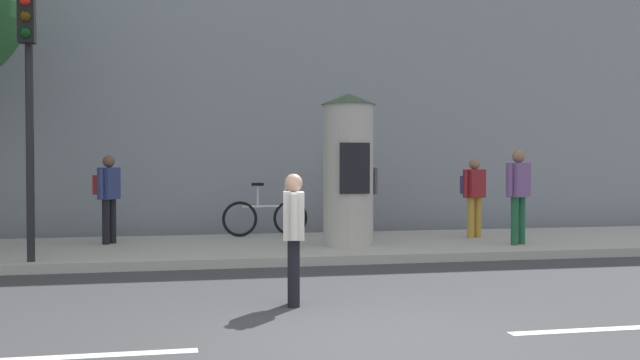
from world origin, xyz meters
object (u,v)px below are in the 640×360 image
(pedestrian_in_red_top, at_px, (108,192))
(bicycle_leaning, at_px, (265,217))
(pedestrian_in_light_jacket, at_px, (362,188))
(pedestrian_with_bag, at_px, (294,230))
(traffic_light, at_px, (28,81))
(poster_column, at_px, (348,169))
(pedestrian_with_backpack, at_px, (518,188))
(pedestrian_near_pole, at_px, (474,191))

(pedestrian_in_red_top, distance_m, bicycle_leaning, 3.20)
(pedestrian_in_light_jacket, bearing_deg, pedestrian_with_bag, -111.55)
(traffic_light, xyz_separation_m, pedestrian_with_bag, (3.46, -3.37, -2.00))
(poster_column, distance_m, pedestrian_in_red_top, 4.47)
(traffic_light, bearing_deg, bicycle_leaning, 38.61)
(pedestrian_with_backpack, distance_m, bicycle_leaning, 5.04)
(poster_column, distance_m, pedestrian_in_light_jacket, 2.24)
(pedestrian_with_backpack, bearing_deg, pedestrian_with_bag, -140.16)
(traffic_light, xyz_separation_m, pedestrian_with_backpack, (8.35, 0.71, -1.70))
(traffic_light, xyz_separation_m, pedestrian_in_light_jacket, (6.09, 3.30, -1.77))
(traffic_light, xyz_separation_m, bicycle_leaning, (4.02, 3.21, -2.35))
(pedestrian_with_bag, bearing_deg, pedestrian_in_light_jacket, 68.45)
(bicycle_leaning, bearing_deg, pedestrian_in_light_jacket, 2.35)
(pedestrian_with_bag, distance_m, pedestrian_in_light_jacket, 7.17)
(pedestrian_in_light_jacket, bearing_deg, pedestrian_with_backpack, -48.78)
(pedestrian_near_pole, relative_size, pedestrian_with_backpack, 0.91)
(poster_column, relative_size, pedestrian_in_light_jacket, 1.69)
(traffic_light, distance_m, pedestrian_with_backpack, 8.56)
(poster_column, height_order, bicycle_leaning, poster_column)
(pedestrian_in_red_top, height_order, pedestrian_in_light_jacket, pedestrian_in_red_top)
(pedestrian_with_bag, height_order, pedestrian_with_backpack, pedestrian_with_backpack)
(poster_column, distance_m, pedestrian_near_pole, 2.94)
(bicycle_leaning, bearing_deg, pedestrian_in_red_top, -165.35)
(pedestrian_in_red_top, bearing_deg, pedestrian_in_light_jacket, 9.77)
(pedestrian_in_light_jacket, bearing_deg, pedestrian_in_red_top, -170.23)
(pedestrian_in_red_top, bearing_deg, poster_column, -15.17)
(traffic_light, xyz_separation_m, pedestrian_near_pole, (8.06, 2.06, -1.80))
(pedestrian_with_backpack, xyz_separation_m, bicycle_leaning, (-4.33, 2.50, -0.65))
(traffic_light, height_order, pedestrian_in_red_top, traffic_light)
(pedestrian_near_pole, bearing_deg, pedestrian_with_bag, -130.31)
(pedestrian_with_bag, xyz_separation_m, pedestrian_near_pole, (4.61, 5.43, 0.20))
(traffic_light, distance_m, pedestrian_in_red_top, 3.15)
(traffic_light, relative_size, poster_column, 1.47)
(pedestrian_with_bag, bearing_deg, traffic_light, 135.73)
(poster_column, relative_size, pedestrian_near_pole, 1.74)
(pedestrian_in_light_jacket, bearing_deg, traffic_light, -151.57)
(pedestrian_with_bag, relative_size, bicycle_leaning, 0.87)
(poster_column, bearing_deg, traffic_light, -166.65)
(pedestrian_near_pole, bearing_deg, bicycle_leaning, 164.08)
(pedestrian_with_bag, distance_m, pedestrian_with_backpack, 6.38)
(pedestrian_with_backpack, bearing_deg, traffic_light, -175.11)
(poster_column, bearing_deg, pedestrian_in_red_top, 164.83)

